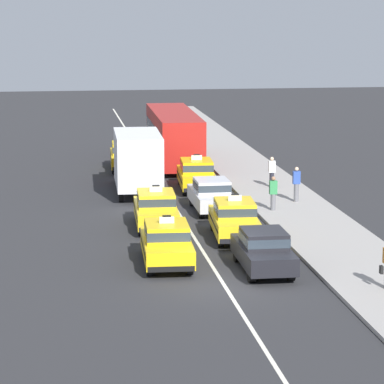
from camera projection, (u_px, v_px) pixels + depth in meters
name	position (u px, v px, depth m)	size (l,w,h in m)	color
ground_plane	(224.00, 285.00, 35.45)	(160.00, 160.00, 0.00)	#2B2B2D
lane_stripe_left_right	(161.00, 185.00, 54.89)	(0.14, 80.00, 0.01)	silver
sidewalk_curb	(281.00, 198.00, 50.80)	(4.00, 90.00, 0.15)	#9E9993
taxi_left_nearest	(167.00, 242.00, 38.03)	(2.00, 4.63, 1.96)	black
taxi_left_second	(156.00, 209.00, 44.27)	(2.01, 4.63, 1.96)	black
box_truck_left_third	(137.00, 159.00, 52.25)	(2.46, 7.03, 3.27)	black
taxi_left_fourth	(126.00, 155.00, 59.64)	(2.01, 4.64, 1.96)	black
sedan_right_nearest	(264.00, 249.00, 37.12)	(1.80, 4.32, 1.58)	black
taxi_right_second	(234.00, 218.00, 42.26)	(2.10, 4.67, 1.96)	black
sedan_right_third	(212.00, 194.00, 47.74)	(1.77, 4.31, 1.58)	black
taxi_right_fourth	(196.00, 174.00, 53.16)	(2.06, 4.65, 1.96)	black
bus_right_fifth	(174.00, 135.00, 61.74)	(2.71, 11.24, 3.22)	black
pedestrian_near_crosswalk	(296.00, 184.00, 49.34)	(0.36, 0.24, 1.74)	slate
pedestrian_mid_block	(273.00, 193.00, 47.31)	(0.36, 0.24, 1.63)	slate
pedestrian_trailing	(272.00, 172.00, 53.25)	(0.36, 0.24, 1.63)	#23232D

